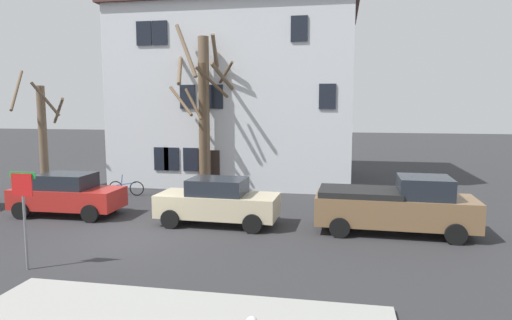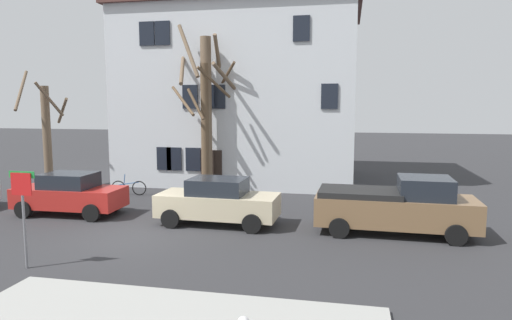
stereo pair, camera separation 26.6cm
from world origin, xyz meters
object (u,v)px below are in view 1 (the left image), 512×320
(tree_bare_far, at_px, (203,109))
(pickup_truck_brown, at_px, (396,206))
(car_beige_sedan, at_px, (218,202))
(bicycle_leaning, at_px, (126,188))
(tree_bare_near, at_px, (42,132))
(tree_bare_mid, at_px, (203,122))
(building_main, at_px, (241,80))
(street_sign_pole, at_px, (23,202))
(car_red_sedan, at_px, (68,195))

(tree_bare_far, height_order, pickup_truck_brown, tree_bare_far)
(car_beige_sedan, height_order, bicycle_leaning, car_beige_sedan)
(tree_bare_near, bearing_deg, pickup_truck_brown, -16.62)
(tree_bare_near, distance_m, tree_bare_mid, 8.61)
(building_main, distance_m, pickup_truck_brown, 14.09)
(tree_bare_near, height_order, tree_bare_mid, tree_bare_mid)
(tree_bare_near, distance_m, car_beige_sedan, 12.23)
(street_sign_pole, bearing_deg, tree_bare_near, 123.67)
(car_red_sedan, bearing_deg, building_main, 65.62)
(car_red_sedan, distance_m, bicycle_leaning, 4.16)
(pickup_truck_brown, xyz_separation_m, bicycle_leaning, (-12.14, 4.27, -0.59))
(building_main, bearing_deg, bicycle_leaning, -124.14)
(car_beige_sedan, relative_size, street_sign_pole, 1.68)
(pickup_truck_brown, height_order, bicycle_leaning, pickup_truck_brown)
(tree_bare_far, height_order, bicycle_leaning, tree_bare_far)
(building_main, relative_size, car_beige_sedan, 3.00)
(tree_bare_mid, bearing_deg, street_sign_pole, -97.79)
(car_beige_sedan, distance_m, pickup_truck_brown, 6.31)
(tree_bare_mid, distance_m, bicycle_leaning, 4.94)
(tree_bare_far, xyz_separation_m, pickup_truck_brown, (8.59, -5.65, -3.24))
(pickup_truck_brown, height_order, street_sign_pole, street_sign_pole)
(tree_bare_far, bearing_deg, pickup_truck_brown, -33.30)
(building_main, xyz_separation_m, tree_bare_mid, (-0.77, -5.10, -2.31))
(tree_bare_mid, distance_m, pickup_truck_brown, 10.55)
(tree_bare_mid, relative_size, car_beige_sedan, 1.45)
(tree_bare_near, distance_m, street_sign_pole, 12.80)
(tree_bare_near, bearing_deg, bicycle_leaning, -9.70)
(tree_bare_mid, distance_m, tree_bare_far, 0.64)
(pickup_truck_brown, bearing_deg, tree_bare_mid, 147.27)
(street_sign_pole, xyz_separation_m, bicycle_leaning, (-2.03, 9.75, -1.50))
(car_beige_sedan, bearing_deg, street_sign_pole, -125.03)
(tree_bare_near, bearing_deg, building_main, 30.47)
(tree_bare_far, height_order, street_sign_pole, tree_bare_far)
(tree_bare_near, relative_size, car_red_sedan, 1.45)
(street_sign_pole, bearing_deg, car_red_sedan, 113.58)
(bicycle_leaning, bearing_deg, car_beige_sedan, -36.68)
(building_main, xyz_separation_m, car_red_sedan, (-4.74, -10.47, -5.03))
(tree_bare_far, relative_size, bicycle_leaning, 4.76)
(tree_bare_near, distance_m, tree_bare_far, 8.69)
(pickup_truck_brown, xyz_separation_m, street_sign_pole, (-10.11, -5.48, 0.90))
(building_main, distance_m, bicycle_leaning, 9.46)
(pickup_truck_brown, bearing_deg, tree_bare_near, 163.38)
(building_main, xyz_separation_m, bicycle_leaning, (-4.31, -6.36, -5.51))
(tree_bare_far, relative_size, car_beige_sedan, 1.85)
(tree_bare_near, height_order, pickup_truck_brown, tree_bare_near)
(building_main, distance_m, tree_bare_mid, 5.65)
(tree_bare_near, bearing_deg, tree_bare_mid, 2.66)
(building_main, height_order, tree_bare_far, building_main)
(street_sign_pole, height_order, bicycle_leaning, street_sign_pole)
(building_main, distance_m, street_sign_pole, 16.76)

